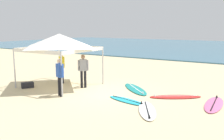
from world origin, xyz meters
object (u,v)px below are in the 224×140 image
object	(u,v)px
surfboard_red	(175,97)
canopy_tent	(59,41)
surfboard_teal	(135,89)
surfboard_white	(147,110)
person_blue	(60,75)
person_yellow	(62,65)
surfboard_cyan	(127,100)
gear_bag_near_tent	(28,85)
person_grey	(83,69)
surfboard_pink	(214,104)

from	to	relation	value
surfboard_red	canopy_tent	bearing A→B (deg)	-170.33
surfboard_teal	surfboard_white	world-z (taller)	same
person_blue	person_yellow	bearing A→B (deg)	131.51
surfboard_teal	surfboard_white	size ratio (longest dim) A/B	1.02
surfboard_cyan	person_yellow	world-z (taller)	person_yellow
surfboard_teal	person_yellow	distance (m)	4.34
gear_bag_near_tent	person_grey	bearing A→B (deg)	33.00
surfboard_red	person_grey	distance (m)	4.77
surfboard_cyan	surfboard_white	bearing A→B (deg)	-29.70
surfboard_teal	person_yellow	size ratio (longest dim) A/B	1.38
surfboard_teal	surfboard_red	world-z (taller)	same
canopy_tent	gear_bag_near_tent	bearing A→B (deg)	-131.81
person_grey	surfboard_white	bearing A→B (deg)	-21.06
surfboard_teal	surfboard_cyan	size ratio (longest dim) A/B	1.16
surfboard_teal	person_grey	size ratio (longest dim) A/B	1.38
person_grey	person_blue	world-z (taller)	same
surfboard_red	gear_bag_near_tent	xyz separation A→B (m)	(-7.03, -2.26, 0.10)
surfboard_teal	person_blue	world-z (taller)	person_blue
person_grey	gear_bag_near_tent	world-z (taller)	person_grey
surfboard_cyan	surfboard_white	size ratio (longest dim) A/B	0.88
surfboard_pink	surfboard_red	size ratio (longest dim) A/B	1.11
person_blue	surfboard_red	bearing A→B (deg)	29.64
surfboard_cyan	surfboard_pink	bearing A→B (deg)	23.62
surfboard_red	surfboard_pink	bearing A→B (deg)	-8.47
gear_bag_near_tent	surfboard_red	bearing A→B (deg)	17.84
surfboard_pink	person_blue	distance (m)	6.64
canopy_tent	person_yellow	xyz separation A→B (m)	(-0.42, 0.55, -1.40)
person_yellow	person_grey	size ratio (longest dim) A/B	1.00
surfboard_white	surfboard_red	xyz separation A→B (m)	(0.27, 2.37, 0.00)
person_yellow	person_blue	size ratio (longest dim) A/B	1.00
person_grey	surfboard_red	bearing A→B (deg)	8.58
canopy_tent	gear_bag_near_tent	world-z (taller)	canopy_tent
person_grey	gear_bag_near_tent	xyz separation A→B (m)	(-2.41, -1.57, -0.85)
surfboard_cyan	gear_bag_near_tent	world-z (taller)	gear_bag_near_tent
surfboard_cyan	person_yellow	xyz separation A→B (m)	(-4.80, 1.20, 0.95)
surfboard_red	person_yellow	world-z (taller)	person_yellow
canopy_tent	surfboard_teal	xyz separation A→B (m)	(3.75, 1.36, -2.35)
canopy_tent	gear_bag_near_tent	xyz separation A→B (m)	(-1.12, -1.26, -2.25)
surfboard_teal	surfboard_red	size ratio (longest dim) A/B	1.05
person_blue	surfboard_cyan	bearing A→B (deg)	16.82
surfboard_red	gear_bag_near_tent	bearing A→B (deg)	-162.16
surfboard_pink	surfboard_teal	distance (m)	3.89
surfboard_white	person_blue	size ratio (longest dim) A/B	1.35
surfboard_white	gear_bag_near_tent	bearing A→B (deg)	179.09
surfboard_white	surfboard_cyan	bearing A→B (deg)	150.30
person_yellow	surfboard_teal	bearing A→B (deg)	10.94
surfboard_pink	person_blue	xyz separation A→B (m)	(-6.16, -2.30, 0.95)
surfboard_teal	person_yellow	world-z (taller)	person_yellow
surfboard_pink	surfboard_cyan	xyz separation A→B (m)	(-3.21, -1.40, 0.00)
surfboard_pink	person_yellow	world-z (taller)	person_yellow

